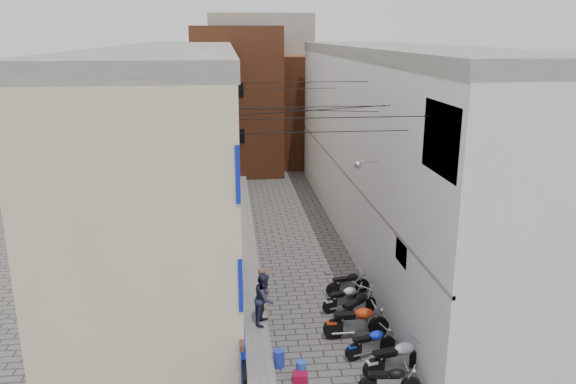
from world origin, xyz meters
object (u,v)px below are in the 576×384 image
object	(u,v)px
red_crate	(300,377)
motorcycle_g	(348,282)
motorcycle_f	(345,297)
motorcycle_e	(358,305)
motorcycle_c	(371,342)
water_jug_far	(279,358)
motorcycle_a	(390,379)
person_a	(262,288)
motorcycle_d	(357,320)
motorcycle_b	(397,356)
water_jug_near	(301,369)
person_b	(264,298)

from	to	relation	value
red_crate	motorcycle_g	bearing A→B (deg)	64.75
motorcycle_f	motorcycle_e	bearing A→B (deg)	-0.73
motorcycle_c	water_jug_far	distance (m)	2.86
motorcycle_a	red_crate	xyz separation A→B (m)	(-2.32, 0.89, -0.36)
motorcycle_a	motorcycle_g	xyz separation A→B (m)	(0.17, 6.17, 0.00)
person_a	motorcycle_d	bearing A→B (deg)	-144.21
motorcycle_g	person_a	distance (m)	3.55
motorcycle_b	person_a	bearing A→B (deg)	-150.78
red_crate	motorcycle_b	bearing A→B (deg)	0.22
motorcycle_e	red_crate	size ratio (longest dim) A/B	4.75
motorcycle_b	motorcycle_d	world-z (taller)	motorcycle_d
motorcycle_a	water_jug_near	distance (m)	2.55
water_jug_near	motorcycle_c	bearing A→B (deg)	19.81
motorcycle_b	water_jug_far	world-z (taller)	motorcycle_b
motorcycle_b	motorcycle_c	bearing A→B (deg)	-167.11
motorcycle_e	person_b	bearing A→B (deg)	-125.74
motorcycle_c	red_crate	xyz separation A→B (m)	(-2.30, -1.06, -0.37)
motorcycle_d	red_crate	bearing A→B (deg)	-44.27
motorcycle_c	red_crate	world-z (taller)	motorcycle_c
motorcycle_b	person_a	size ratio (longest dim) A/B	1.41
motorcycle_c	water_jug_near	distance (m)	2.40
motorcycle_c	person_a	bearing A→B (deg)	-150.51
motorcycle_d	water_jug_near	distance (m)	2.84
motorcycle_e	red_crate	xyz separation A→B (m)	(-2.39, -3.26, -0.45)
motorcycle_e	water_jug_near	distance (m)	3.82
person_b	water_jug_near	world-z (taller)	person_b
motorcycle_b	person_a	xyz separation A→B (m)	(-3.60, 4.05, 0.39)
motorcycle_d	motorcycle_g	distance (m)	3.13
person_b	water_jug_far	bearing A→B (deg)	-153.28
motorcycle_d	motorcycle_e	size ratio (longest dim) A/B	1.09
motorcycle_a	person_b	distance (m)	5.05
motorcycle_b	motorcycle_d	distance (m)	2.28
motorcycle_d	motorcycle_e	xyz separation A→B (m)	(0.28, 1.08, -0.05)
motorcycle_d	motorcycle_e	distance (m)	1.12
motorcycle_e	water_jug_far	world-z (taller)	motorcycle_e
motorcycle_b	motorcycle_f	size ratio (longest dim) A/B	1.21
motorcycle_b	red_crate	size ratio (longest dim) A/B	5.02
motorcycle_d	motorcycle_g	xyz separation A→B (m)	(0.38, 3.11, -0.13)
motorcycle_f	motorcycle_d	bearing A→B (deg)	-19.14
motorcycle_e	person_a	world-z (taller)	person_a
water_jug_far	motorcycle_d	bearing A→B (deg)	27.38
motorcycle_a	person_b	size ratio (longest dim) A/B	0.97
motorcycle_f	motorcycle_g	distance (m)	1.25
person_a	water_jug_near	world-z (taller)	person_a
person_a	water_jug_near	size ratio (longest dim) A/B	3.16
motorcycle_d	water_jug_far	size ratio (longest dim) A/B	4.05
motorcycle_f	water_jug_near	distance (m)	4.37
motorcycle_d	motorcycle_f	world-z (taller)	motorcycle_d
motorcycle_d	red_crate	distance (m)	3.07
motorcycle_c	motorcycle_b	bearing A→B (deg)	8.82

